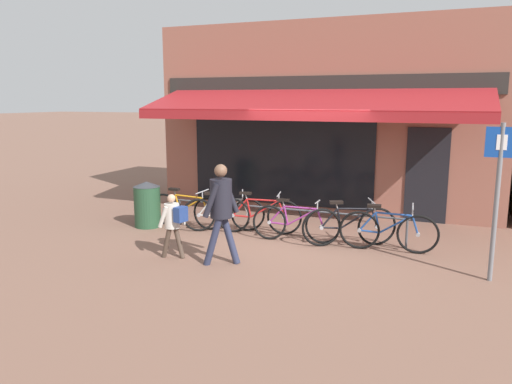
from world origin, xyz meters
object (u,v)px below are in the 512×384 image
bicycle_purple (295,223)px  pedestrian_child (173,219)px  bicycle_blue (388,231)px  bicycle_black (349,226)px  parking_sign (498,186)px  bicycle_silver (223,214)px  bicycle_orange (186,210)px  pedestrian_adult (221,204)px  litter_bin (147,204)px  bicycle_red (258,215)px

bicycle_purple → pedestrian_child: (-1.62, -1.77, 0.33)m
bicycle_blue → pedestrian_child: size_ratio=1.55×
bicycle_black → parking_sign: 2.76m
bicycle_silver → bicycle_orange: bearing=154.4°
pedestrian_child → bicycle_silver: bearing=-79.1°
parking_sign → bicycle_orange: bearing=169.4°
pedestrian_adult → pedestrian_child: 0.96m
bicycle_orange → bicycle_silver: 0.90m
bicycle_silver → bicycle_purple: bearing=-28.5°
pedestrian_child → litter_bin: 2.37m
bicycle_black → pedestrian_child: bearing=-171.4°
bicycle_silver → bicycle_purple: bicycle_silver is taller
bicycle_black → parking_sign: parking_sign is taller
bicycle_silver → bicycle_purple: 1.61m
bicycle_orange → bicycle_red: 1.63m
bicycle_blue → parking_sign: size_ratio=0.74×
bicycle_orange → litter_bin: bearing=-158.9°
bicycle_orange → bicycle_silver: size_ratio=1.10×
bicycle_blue → pedestrian_adult: 3.06m
bicycle_silver → bicycle_red: bearing=-13.6°
parking_sign → litter_bin: bearing=172.8°
pedestrian_adult → bicycle_silver: bearing=-70.9°
bicycle_blue → litter_bin: litter_bin is taller
litter_bin → parking_sign: size_ratio=0.41×
bicycle_black → pedestrian_adult: pedestrian_adult is taller
bicycle_black → pedestrian_adult: size_ratio=0.97×
bicycle_red → bicycle_silver: bearing=177.9°
bicycle_red → parking_sign: (4.25, -1.20, 1.07)m
pedestrian_child → parking_sign: parking_sign is taller
bicycle_red → pedestrian_adult: size_ratio=1.03×
bicycle_red → pedestrian_adult: 2.12m
bicycle_silver → pedestrian_adult: size_ratio=0.96×
pedestrian_adult → bicycle_orange: bearing=-53.0°
litter_bin → parking_sign: (6.66, -0.84, 0.96)m
bicycle_black → pedestrian_adult: (-1.74, -1.81, 0.63)m
parking_sign → bicycle_blue: bearing=151.3°
pedestrian_adult → parking_sign: 4.20m
bicycle_black → parking_sign: (2.35, -0.99, 1.06)m
bicycle_black → bicycle_purple: bearing=156.8°
bicycle_blue → bicycle_black: bearing=167.2°
pedestrian_adult → litter_bin: (-2.57, 1.66, -0.53)m
bicycle_red → bicycle_black: bearing=-18.6°
bicycle_silver → litter_bin: bearing=164.0°
bicycle_black → pedestrian_child: size_ratio=1.45×
bicycle_red → bicycle_blue: 2.63m
bicycle_red → bicycle_black: bicycle_black is taller
litter_bin → bicycle_silver: bearing=7.9°
bicycle_orange → bicycle_black: bicycle_black is taller
bicycle_orange → pedestrian_child: pedestrian_child is taller
bicycle_black → bicycle_silver: bearing=152.2°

